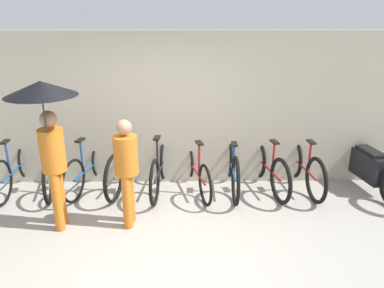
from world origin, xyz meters
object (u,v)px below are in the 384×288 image
Objects in this scene: parked_bicycle_7 at (268,168)px; motorcycle at (368,167)px; parked_bicycle_1 at (52,169)px; parked_bicycle_8 at (304,167)px; parked_bicycle_2 at (89,167)px; pedestrian_leading at (47,121)px; parked_bicycle_0 at (15,168)px; parked_bicycle_3 at (124,166)px; pedestrian_center at (126,166)px; parked_bicycle_6 at (232,167)px; parked_bicycle_4 at (160,169)px; parked_bicycle_5 at (196,170)px.

motorcycle is (1.66, -0.03, 0.01)m from parked_bicycle_7.
parked_bicycle_1 reaches higher than parked_bicycle_8.
parked_bicycle_2 is 0.80× the size of pedestrian_leading.
parked_bicycle_0 is 4.21m from parked_bicycle_7.
parked_bicycle_3 is 1.86m from pedestrian_leading.
pedestrian_center is at bearing 106.17° from parked_bicycle_8.
pedestrian_center is (-2.76, -1.11, 0.50)m from parked_bicycle_8.
parked_bicycle_0 is 1.05× the size of parked_bicycle_2.
parked_bicycle_6 is 1.97m from pedestrian_center.
parked_bicycle_7 is 0.83× the size of motorcycle.
parked_bicycle_0 is 5.87m from motorcycle.
parked_bicycle_4 is 1.12× the size of pedestrian_center.
parked_bicycle_5 is 1.81m from parked_bicycle_8.
pedestrian_leading reaches higher than parked_bicycle_6.
parked_bicycle_0 reaches higher than parked_bicycle_7.
parked_bicycle_3 is at bearing 72.42° from parked_bicycle_5.
parked_bicycle_2 is at bearing 99.53° from parked_bicycle_3.
parked_bicycle_3 is at bearing -100.34° from parked_bicycle_1.
parked_bicycle_1 reaches higher than motorcycle.
pedestrian_leading reaches higher than parked_bicycle_4.
parked_bicycle_7 is 1.12× the size of pedestrian_center.
parked_bicycle_0 is 3.00m from parked_bicycle_5.
parked_bicycle_2 reaches higher than parked_bicycle_6.
parked_bicycle_3 is at bearing -74.36° from pedestrian_center.
parked_bicycle_6 is (2.40, -0.07, 0.03)m from parked_bicycle_2.
parked_bicycle_5 is (3.00, -0.04, -0.03)m from parked_bicycle_0.
pedestrian_center is at bearing 106.11° from parked_bicycle_7.
parked_bicycle_7 reaches higher than parked_bicycle_3.
parked_bicycle_7 is at bearing -81.53° from parked_bicycle_3.
parked_bicycle_0 is 1.01× the size of parked_bicycle_4.
pedestrian_leading is 5.03m from motorcycle.
motorcycle is at bearing -104.20° from parked_bicycle_5.
motorcycle is (2.26, -0.03, -0.01)m from parked_bicycle_6.
motorcycle is (4.75, 1.21, -1.16)m from pedestrian_leading.
pedestrian_center reaches higher than parked_bicycle_4.
pedestrian_leading is (-0.09, -1.30, 1.18)m from parked_bicycle_2.
parked_bicycle_4 is at bearing -103.93° from parked_bicycle_1.
parked_bicycle_6 reaches higher than parked_bicycle_8.
parked_bicycle_8 is (4.21, -0.02, 0.02)m from parked_bicycle_1.
parked_bicycle_3 is 1.14× the size of pedestrian_center.
parked_bicycle_2 reaches higher than parked_bicycle_1.
parked_bicycle_2 is 0.95× the size of parked_bicycle_3.
parked_bicycle_4 is at bearing -92.54° from parked_bicycle_0.
parked_bicycle_8 is (1.20, 0.00, -0.02)m from parked_bicycle_6.
parked_bicycle_6 is (1.20, 0.03, 0.01)m from parked_bicycle_4.
parked_bicycle_5 is at bearing -83.74° from parked_bicycle_3.
parked_bicycle_1 is 3.01m from parked_bicycle_6.
parked_bicycle_0 is 0.84× the size of pedestrian_leading.
parked_bicycle_0 reaches higher than parked_bicycle_6.
parked_bicycle_3 reaches higher than parked_bicycle_4.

